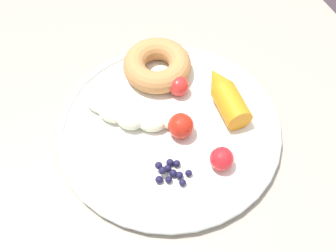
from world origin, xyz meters
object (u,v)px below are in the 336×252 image
carrot_orange (226,95)px  tomato_near (225,158)px  blueberry_pile (171,172)px  donut (157,65)px  plate (168,127)px  dining_table (191,152)px  tomato_mid (181,126)px  tomato_far (181,85)px  banana (131,118)px

carrot_orange → tomato_near: bearing=151.5°
blueberry_pile → tomato_near: size_ratio=1.52×
donut → plate: bearing=165.5°
dining_table → carrot_orange: size_ratio=10.29×
blueberry_pile → tomato_mid: (0.06, -0.04, 0.01)m
tomato_near → carrot_orange: bearing=-28.5°
carrot_orange → tomato_far: bearing=48.0°
plate → tomato_mid: 0.03m
dining_table → tomato_far: tomato_far is taller
dining_table → tomato_mid: (-0.02, 0.03, 0.12)m
donut → tomato_far: 0.06m
donut → tomato_mid: size_ratio=2.87×
dining_table → tomato_near: (-0.09, -0.00, 0.12)m
donut → tomato_far: donut is taller
plate → banana: size_ratio=2.48×
plate → donut: donut is taller
tomato_mid → carrot_orange: bearing=-74.1°
tomato_mid → plate: bearing=31.2°
plate → tomato_near: size_ratio=9.86×
blueberry_pile → donut: bearing=-17.2°
plate → donut: bearing=-14.5°
donut → blueberry_pile: bearing=162.8°
tomato_far → donut: bearing=19.7°
dining_table → plate: bearing=85.5°
plate → donut: size_ratio=3.06×
carrot_orange → tomato_near: (-0.10, 0.05, -0.00)m
blueberry_pile → tomato_far: (0.13, -0.08, 0.01)m
dining_table → tomato_mid: size_ratio=29.69×
tomato_far → plate: bearing=139.4°
banana → donut: donut is taller
plate → blueberry_pile: 0.09m
tomato_near → tomato_mid: bearing=25.1°
dining_table → blueberry_pile: bearing=136.2°
banana → carrot_orange: carrot_orange is taller
blueberry_pile → tomato_far: 0.15m
banana → tomato_far: tomato_far is taller
dining_table → donut: 0.16m
tomato_near → tomato_far: 0.15m
banana → donut: size_ratio=1.24×
donut → blueberry_pile: (-0.19, 0.06, -0.01)m
dining_table → blueberry_pile: 0.15m
dining_table → carrot_orange: (0.01, -0.06, 0.12)m
donut → banana: bearing=135.7°
dining_table → tomato_near: tomato_near is taller
banana → tomato_far: 0.10m
donut → tomato_mid: (-0.13, 0.02, 0.00)m
banana → blueberry_pile: size_ratio=2.61×
donut → tomato_far: size_ratio=3.40×
carrot_orange → tomato_mid: bearing=105.9°
plate → banana: bearing=59.9°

